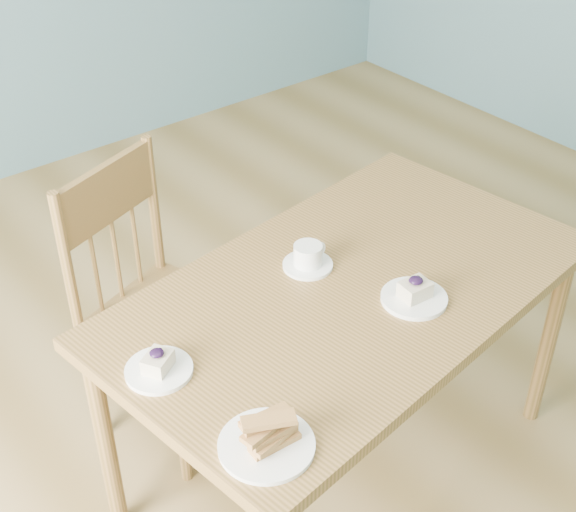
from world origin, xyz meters
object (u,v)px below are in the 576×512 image
(dining_table, at_px, (349,306))
(dining_chair, at_px, (156,305))
(coffee_cup, at_px, (308,258))
(biscotti_plate, at_px, (266,437))
(cheesecake_plate_near, at_px, (414,295))
(cheesecake_plate_far, at_px, (159,367))

(dining_table, distance_m, dining_chair, 0.63)
(coffee_cup, bearing_deg, biscotti_plate, -137.34)
(dining_chair, bearing_deg, coffee_cup, -74.87)
(dining_table, xyz_separation_m, cheesecake_plate_near, (0.08, -0.15, 0.09))
(cheesecake_plate_near, distance_m, cheesecake_plate_far, 0.67)
(dining_table, height_order, cheesecake_plate_far, cheesecake_plate_far)
(dining_table, distance_m, coffee_cup, 0.17)
(dining_chair, xyz_separation_m, cheesecake_plate_far, (-0.26, -0.49, 0.26))
(dining_chair, xyz_separation_m, coffee_cup, (0.27, -0.39, 0.27))
(dining_table, height_order, cheesecake_plate_near, cheesecake_plate_near)
(cheesecake_plate_far, distance_m, coffee_cup, 0.54)
(cheesecake_plate_far, distance_m, biscotti_plate, 0.34)
(biscotti_plate, bearing_deg, cheesecake_plate_near, 14.36)
(biscotti_plate, bearing_deg, dining_table, 30.77)
(cheesecake_plate_near, height_order, coffee_cup, cheesecake_plate_near)
(cheesecake_plate_near, bearing_deg, dining_table, 119.46)
(dining_table, relative_size, cheesecake_plate_far, 8.98)
(dining_table, xyz_separation_m, coffee_cup, (-0.03, 0.13, 0.10))
(dining_chair, relative_size, cheesecake_plate_near, 5.36)
(dining_table, relative_size, cheesecake_plate_near, 8.24)
(cheesecake_plate_far, height_order, biscotti_plate, biscotti_plate)
(dining_table, height_order, dining_chair, dining_chair)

